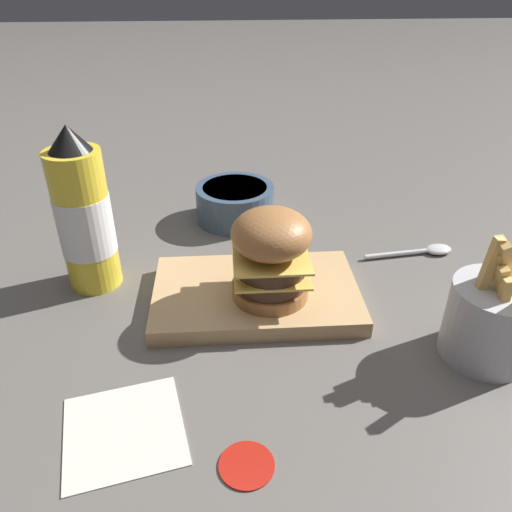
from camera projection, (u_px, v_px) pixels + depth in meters
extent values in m
plane|color=#5B5651|center=(224.00, 281.00, 0.73)|extent=(6.00, 6.00, 0.00)
cube|color=tan|center=(256.00, 294.00, 0.68)|extent=(0.28, 0.17, 0.02)
cylinder|color=#9E6638|center=(270.00, 288.00, 0.66)|extent=(0.10, 0.10, 0.02)
cylinder|color=#4C3323|center=(271.00, 277.00, 0.65)|extent=(0.09, 0.09, 0.02)
cube|color=#EAC656|center=(271.00, 270.00, 0.64)|extent=(0.10, 0.10, 0.00)
cylinder|color=#4C3323|center=(271.00, 263.00, 0.63)|extent=(0.09, 0.09, 0.02)
cube|color=#EAC656|center=(271.00, 255.00, 0.63)|extent=(0.10, 0.10, 0.00)
ellipsoid|color=#9E6638|center=(271.00, 234.00, 0.61)|extent=(0.10, 0.10, 0.06)
cylinder|color=yellow|center=(85.00, 221.00, 0.67)|extent=(0.07, 0.07, 0.20)
cylinder|color=silver|center=(85.00, 224.00, 0.67)|extent=(0.07, 0.07, 0.08)
cone|color=black|center=(68.00, 138.00, 0.61)|extent=(0.05, 0.05, 0.03)
cylinder|color=#B7B7BC|center=(491.00, 322.00, 0.57)|extent=(0.10, 0.10, 0.09)
cube|color=#E5B760|center=(503.00, 285.00, 0.54)|extent=(0.04, 0.02, 0.08)
cube|color=#E5B760|center=(502.00, 304.00, 0.53)|extent=(0.01, 0.01, 0.06)
cube|color=#E5B760|center=(505.00, 276.00, 0.55)|extent=(0.04, 0.03, 0.10)
cube|color=#E5B760|center=(500.00, 292.00, 0.54)|extent=(0.03, 0.02, 0.07)
cube|color=#E5B760|center=(484.00, 278.00, 0.54)|extent=(0.02, 0.01, 0.10)
cube|color=#E5B760|center=(504.00, 268.00, 0.56)|extent=(0.03, 0.03, 0.10)
cube|color=#E5B760|center=(493.00, 270.00, 0.56)|extent=(0.02, 0.02, 0.10)
cube|color=#E5B760|center=(504.00, 285.00, 0.55)|extent=(0.03, 0.02, 0.08)
cylinder|color=#384C66|center=(235.00, 203.00, 0.87)|extent=(0.14, 0.14, 0.06)
cylinder|color=#CC4C33|center=(235.00, 188.00, 0.86)|extent=(0.11, 0.11, 0.01)
cylinder|color=silver|center=(396.00, 254.00, 0.78)|extent=(0.10, 0.02, 0.01)
ellipsoid|color=silver|center=(438.00, 249.00, 0.79)|extent=(0.04, 0.03, 0.01)
cylinder|color=#B21E14|center=(247.00, 464.00, 0.47)|extent=(0.05, 0.05, 0.00)
cube|color=beige|center=(124.00, 430.00, 0.50)|extent=(0.14, 0.14, 0.00)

